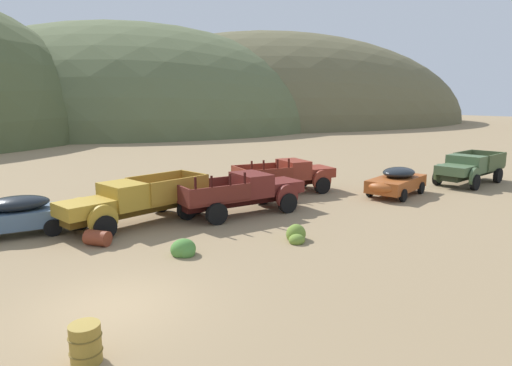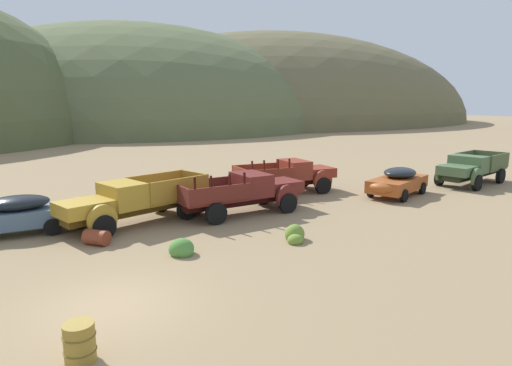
# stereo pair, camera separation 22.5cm
# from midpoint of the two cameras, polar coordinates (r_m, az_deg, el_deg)

# --- Properties ---
(ground_plane) EXTENTS (300.00, 300.00, 0.00)m
(ground_plane) POSITION_cam_midpoint_polar(r_m,az_deg,el_deg) (12.51, -18.46, -14.97)
(ground_plane) COLOR #937A56
(hill_far_right) EXTENTS (83.13, 79.17, 40.57)m
(hill_far_right) POSITION_cam_midpoint_polar(r_m,az_deg,el_deg) (97.34, -15.83, 7.09)
(hill_far_right) COLOR #56603D
(hill_far_right) RESTS_ON ground
(hill_distant) EXTENTS (102.68, 62.57, 41.04)m
(hill_distant) POSITION_cam_midpoint_polar(r_m,az_deg,el_deg) (106.83, 3.81, 7.74)
(hill_distant) COLOR brown
(hill_distant) RESTS_ON ground
(car_chalk_blue) EXTENTS (4.90, 2.13, 1.57)m
(car_chalk_blue) POSITION_cam_midpoint_polar(r_m,az_deg,el_deg) (20.03, -29.81, -3.72)
(car_chalk_blue) COLOR slate
(car_chalk_blue) RESTS_ON ground
(truck_mustard) EXTENTS (6.82, 3.60, 1.91)m
(truck_mustard) POSITION_cam_midpoint_polar(r_m,az_deg,el_deg) (19.54, -16.64, -2.46)
(truck_mustard) COLOR #593D12
(truck_mustard) RESTS_ON ground
(truck_oxblood) EXTENTS (6.25, 2.49, 2.16)m
(truck_oxblood) POSITION_cam_midpoint_polar(r_m,az_deg,el_deg) (21.03, -1.17, -1.15)
(truck_oxblood) COLOR black
(truck_oxblood) RESTS_ON ground
(truck_rust_red) EXTENTS (6.04, 3.00, 2.16)m
(truck_rust_red) POSITION_cam_midpoint_polar(r_m,az_deg,el_deg) (25.71, 4.39, 0.98)
(truck_rust_red) COLOR #42140D
(truck_rust_red) RESTS_ON ground
(car_oxide_orange) EXTENTS (4.89, 3.16, 1.57)m
(car_oxide_orange) POSITION_cam_midpoint_polar(r_m,az_deg,el_deg) (25.96, 17.36, 0.21)
(car_oxide_orange) COLOR #A34C1E
(car_oxide_orange) RESTS_ON ground
(truck_weathered_green) EXTENTS (6.25, 3.35, 1.91)m
(truck_weathered_green) POSITION_cam_midpoint_polar(r_m,az_deg,el_deg) (31.04, 25.37, 1.67)
(truck_weathered_green) COLOR #232B1B
(truck_weathered_green) RESTS_ON ground
(oil_drum_tipped) EXTENTS (1.02, 1.05, 0.58)m
(oil_drum_tipped) POSITION_cam_midpoint_polar(r_m,az_deg,el_deg) (17.47, -20.14, -6.69)
(oil_drum_tipped) COLOR brown
(oil_drum_tipped) RESTS_ON ground
(oil_drum_spare) EXTENTS (0.68, 0.68, 0.83)m
(oil_drum_spare) POSITION_cam_midpoint_polar(r_m,az_deg,el_deg) (10.21, -21.79, -18.69)
(oil_drum_spare) COLOR olive
(oil_drum_spare) RESTS_ON ground
(bush_front_right) EXTENTS (0.90, 0.87, 0.73)m
(bush_front_right) POSITION_cam_midpoint_polar(r_m,az_deg,el_deg) (15.70, -9.69, -8.51)
(bush_front_right) COLOR #4C8438
(bush_front_right) RESTS_ON ground
(bush_between_trucks) EXTENTS (0.96, 1.02, 0.78)m
(bush_between_trucks) POSITION_cam_midpoint_polar(r_m,az_deg,el_deg) (17.09, 4.83, -6.79)
(bush_between_trucks) COLOR olive
(bush_between_trucks) RESTS_ON ground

